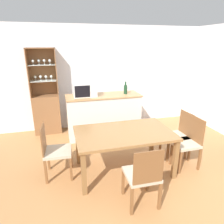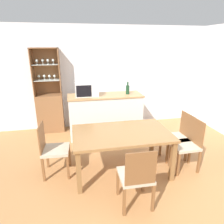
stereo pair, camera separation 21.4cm
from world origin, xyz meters
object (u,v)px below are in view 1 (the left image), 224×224
at_px(microwave, 85,90).
at_px(wine_bottle, 125,89).
at_px(dining_chair_side_right_far, 178,135).
at_px(dining_chair_side_right_near, 187,142).
at_px(display_cabinet, 47,108).
at_px(dining_table, 124,136).
at_px(dining_chair_head_near, 143,175).
at_px(dining_chair_side_left_far, 55,151).

height_order(microwave, wine_bottle, microwave).
xyz_separation_m(dining_chair_side_right_far, dining_chair_side_right_near, (0.00, -0.29, 0.00)).
height_order(display_cabinet, microwave, display_cabinet).
height_order(dining_chair_side_right_near, wine_bottle, wine_bottle).
height_order(dining_table, microwave, microwave).
height_order(display_cabinet, dining_table, display_cabinet).
relative_size(display_cabinet, microwave, 4.00).
bearing_deg(dining_chair_head_near, wine_bottle, 78.61).
height_order(dining_chair_side_right_far, dining_chair_head_near, same).
height_order(display_cabinet, dining_chair_head_near, display_cabinet).
xyz_separation_m(display_cabinet, dining_chair_side_right_near, (2.44, -2.16, -0.16)).
distance_m(display_cabinet, dining_chair_head_near, 3.12).
relative_size(dining_table, wine_bottle, 5.55).
bearing_deg(microwave, dining_table, -73.95).
bearing_deg(dining_chair_side_left_far, microwave, 156.86).
xyz_separation_m(display_cabinet, dining_chair_head_near, (1.31, -2.83, -0.16)).
relative_size(dining_chair_side_right_near, wine_bottle, 3.18).
distance_m(dining_chair_head_near, dining_chair_side_right_near, 1.31).
bearing_deg(dining_chair_side_left_far, dining_chair_side_right_far, 93.77).
bearing_deg(microwave, dining_chair_head_near, -79.44).
bearing_deg(dining_chair_side_right_far, dining_table, 95.15).
height_order(dining_chair_side_right_far, dining_chair_side_right_near, same).
bearing_deg(dining_table, dining_chair_side_right_near, -7.30).
bearing_deg(dining_chair_head_near, display_cabinet, 116.08).
bearing_deg(dining_table, dining_chair_side_right_far, 7.44).
distance_m(dining_table, microwave, 1.64).
bearing_deg(dining_chair_side_left_far, dining_chair_head_near, 53.23).
bearing_deg(dining_table, display_cabinet, 123.10).
distance_m(dining_table, dining_chair_head_near, 0.83).
bearing_deg(display_cabinet, dining_chair_head_near, -65.09).
bearing_deg(dining_table, dining_chair_side_left_far, 172.50).
distance_m(dining_chair_side_left_far, dining_chair_side_right_near, 2.27).
distance_m(display_cabinet, dining_chair_side_right_near, 3.26).
xyz_separation_m(display_cabinet, dining_table, (1.32, -2.02, 0.02)).
bearing_deg(display_cabinet, dining_chair_side_right_far, -37.49).
relative_size(dining_chair_side_right_far, dining_chair_side_right_near, 1.00).
relative_size(dining_chair_head_near, microwave, 1.79).
relative_size(display_cabinet, wine_bottle, 7.09).
relative_size(dining_chair_side_left_far, microwave, 1.79).
bearing_deg(wine_bottle, dining_chair_side_right_near, -69.29).
height_order(display_cabinet, dining_chair_side_right_far, display_cabinet).
distance_m(display_cabinet, dining_chair_side_left_far, 1.89).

